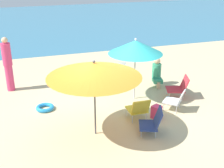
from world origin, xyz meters
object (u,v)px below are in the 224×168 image
Objects in this scene: beach_chair_c at (138,109)px; beach_chair_d at (179,87)px; beach_chair_e at (120,73)px; person_a at (8,64)px; person_b at (157,72)px; beach_bag at (156,112)px; swim_ring at (45,108)px; umbrella_teal at (135,47)px; beach_chair_a at (153,122)px; umbrella_orange at (94,70)px; beach_chair_b at (176,100)px.

beach_chair_d reaches higher than beach_chair_c.
beach_chair_e is 0.37× the size of person_a.
person_b is 2.69× the size of beach_bag.
beach_chair_d is 1.52m from beach_bag.
beach_chair_e reaches higher than beach_bag.
beach_bag is (2.71, -1.38, 0.12)m from swim_ring.
swim_ring is (-3.68, -0.64, -0.40)m from person_b.
beach_bag is (0.11, -1.29, -1.40)m from umbrella_teal.
beach_chair_a is at bearing -3.38° from beach_chair_e.
beach_chair_c is at bearing 178.41° from beach_bag.
beach_chair_d is (1.69, 0.92, 0.00)m from beach_chair_c.
umbrella_orange is 3.70m from person_b.
umbrella_orange is 3.59m from beach_chair_e.
beach_bag is at bearing -85.31° from umbrella_teal.
beach_chair_d is at bearing -60.79° from beach_chair_c.
umbrella_teal is at bearing 0.50° from beach_chair_e.
umbrella_teal is 2.34m from beach_chair_a.
person_a is (-1.88, 3.34, -0.73)m from umbrella_orange.
beach_bag is at bearing -18.67° from person_a.
beach_chair_e is (0.06, 1.37, -1.26)m from umbrella_teal.
swim_ring is at bearing -61.42° from beach_chair_e.
umbrella_orange is 2.88× the size of beach_chair_d.
person_a is 1.84× the size of person_b.
beach_chair_e is 3.60m from person_a.
beach_chair_e is at bearing 15.24° from person_a.
beach_bag is at bearing -13.29° from person_b.
beach_chair_a is 1.06× the size of beach_chair_e.
umbrella_orange is (-1.60, -1.55, 0.03)m from umbrella_teal.
umbrella_orange reaches higher than beach_chair_c.
beach_chair_e is at bearing 91.09° from beach_bag.
beach_chair_e is at bearing -35.50° from beach_chair_d.
umbrella_orange is 6.12× the size of beach_bag.
person_b reaches higher than beach_bag.
swim_ring is at bearing 58.82° from beach_chair_c.
beach_chair_a is 0.99× the size of beach_chair_b.
person_a reaches higher than swim_ring.
beach_bag is at bearing -90.97° from beach_chair_c.
umbrella_teal reaches higher than person_b.
person_b is (1.38, 2.66, 0.15)m from beach_chair_a.
beach_chair_b is 0.40× the size of person_a.
beach_chair_c is at bearing -22.90° from person_a.
beach_chair_a reaches higher than beach_chair_b.
swim_ring is (-2.30, 2.02, -0.25)m from beach_chair_a.
beach_chair_b is (0.79, -1.06, -1.26)m from umbrella_teal.
umbrella_teal is 2.49× the size of beach_chair_d.
beach_chair_d is at bearing -6.46° from swim_ring.
beach_chair_b is (2.39, 0.49, -1.29)m from umbrella_orange.
beach_chair_d is 0.43× the size of person_a.
swim_ring is at bearing 12.34° from beach_chair_d.
beach_chair_b is 0.86m from beach_chair_d.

